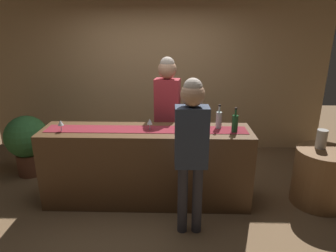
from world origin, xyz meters
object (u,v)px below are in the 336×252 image
at_px(wine_bottle_green, 235,123).
at_px(bartender, 167,106).
at_px(wine_glass_near_customer, 61,123).
at_px(customer_sipping, 191,142).
at_px(potted_plant_tall, 27,141).
at_px(vase_on_side_table, 321,139).
at_px(wine_glass_mid_counter, 150,122).
at_px(wine_bottle_clear, 219,120).
at_px(round_side_table, 321,177).

height_order(wine_bottle_green, bartender, bartender).
bearing_deg(wine_glass_near_customer, customer_sipping, -18.74).
bearing_deg(potted_plant_tall, vase_on_side_table, -8.66).
bearing_deg(wine_glass_mid_counter, customer_sipping, -51.54).
height_order(customer_sipping, potted_plant_tall, customer_sipping).
bearing_deg(wine_bottle_green, wine_bottle_clear, 141.95).
distance_m(round_side_table, vase_on_side_table, 0.50).
relative_size(wine_bottle_clear, customer_sipping, 0.17).
bearing_deg(wine_glass_mid_counter, wine_glass_near_customer, -175.75).
distance_m(wine_glass_mid_counter, vase_on_side_table, 2.16).
distance_m(wine_bottle_clear, round_side_table, 1.52).
relative_size(bartender, customer_sipping, 1.04).
distance_m(bartender, round_side_table, 2.20).
relative_size(wine_bottle_green, bartender, 0.17).
bearing_deg(wine_bottle_clear, vase_on_side_table, 0.24).
xyz_separation_m(wine_bottle_green, wine_glass_near_customer, (-2.09, -0.03, -0.01)).
height_order(wine_bottle_green, customer_sipping, customer_sipping).
bearing_deg(wine_glass_mid_counter, wine_bottle_clear, 6.05).
distance_m(wine_glass_near_customer, round_side_table, 3.33).
relative_size(wine_bottle_clear, potted_plant_tall, 0.33).
relative_size(wine_glass_near_customer, wine_glass_mid_counter, 1.00).
height_order(wine_bottle_green, wine_glass_mid_counter, wine_bottle_green).
xyz_separation_m(wine_glass_near_customer, vase_on_side_table, (3.21, 0.17, -0.24)).
height_order(wine_glass_near_customer, wine_glass_mid_counter, same).
relative_size(wine_bottle_green, vase_on_side_table, 1.26).
height_order(round_side_table, potted_plant_tall, potted_plant_tall).
xyz_separation_m(round_side_table, vase_on_side_table, (-0.03, 0.08, 0.49)).
height_order(wine_bottle_clear, round_side_table, wine_bottle_clear).
bearing_deg(wine_bottle_clear, round_side_table, -3.08).
height_order(wine_bottle_clear, wine_glass_mid_counter, wine_bottle_clear).
distance_m(wine_glass_near_customer, vase_on_side_table, 3.22).
xyz_separation_m(bartender, vase_on_side_table, (1.95, -0.50, -0.28)).
height_order(wine_glass_near_customer, customer_sipping, customer_sipping).
height_order(bartender, potted_plant_tall, bartender).
height_order(wine_glass_near_customer, bartender, bartender).
bearing_deg(wine_bottle_green, bartender, 142.22).
bearing_deg(potted_plant_tall, round_side_table, -9.63).
height_order(customer_sipping, vase_on_side_table, customer_sipping).
xyz_separation_m(vase_on_side_table, potted_plant_tall, (-4.08, 0.62, -0.32)).
bearing_deg(wine_glass_near_customer, vase_on_side_table, 3.11).
bearing_deg(wine_glass_near_customer, bartender, 28.09).
height_order(wine_bottle_green, round_side_table, wine_bottle_green).
xyz_separation_m(customer_sipping, round_side_table, (1.70, 0.62, -0.71)).
height_order(bartender, vase_on_side_table, bartender).
distance_m(wine_glass_near_customer, bartender, 1.43).
bearing_deg(wine_bottle_green, vase_on_side_table, 7.14).
relative_size(wine_glass_near_customer, bartender, 0.08).
relative_size(wine_glass_near_customer, round_side_table, 0.19).
xyz_separation_m(wine_bottle_clear, bartender, (-0.65, 0.50, 0.04)).
bearing_deg(round_side_table, potted_plant_tall, 170.37).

